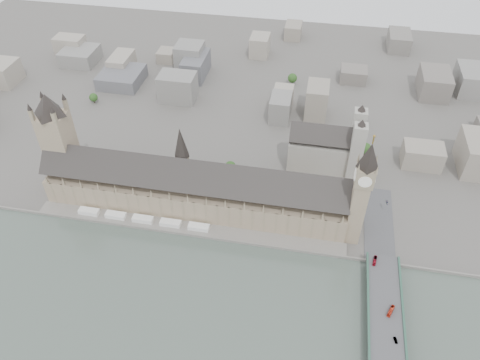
% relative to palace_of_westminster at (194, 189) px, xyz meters
% --- Properties ---
extents(ground, '(900.00, 900.00, 0.00)m').
position_rel_palace_of_westminster_xyz_m(ground, '(0.00, -19.70, -22.71)').
color(ground, '#595651').
rests_on(ground, ground).
extents(embankment_wall, '(600.00, 1.50, 3.00)m').
position_rel_palace_of_westminster_xyz_m(embankment_wall, '(0.00, -34.70, -21.21)').
color(embankment_wall, slate).
rests_on(embankment_wall, ground).
extents(river_terrace, '(270.00, 15.00, 2.00)m').
position_rel_palace_of_westminster_xyz_m(river_terrace, '(0.00, -27.20, -21.71)').
color(river_terrace, slate).
rests_on(river_terrace, ground).
extents(terrace_tents, '(118.00, 7.00, 4.00)m').
position_rel_palace_of_westminster_xyz_m(terrace_tents, '(-40.00, -26.70, -18.71)').
color(terrace_tents, white).
rests_on(terrace_tents, river_terrace).
extents(palace_of_westminster, '(265.00, 40.73, 55.44)m').
position_rel_palace_of_westminster_xyz_m(palace_of_westminster, '(0.00, 0.00, 0.00)').
color(palace_of_westminster, gray).
rests_on(palace_of_westminster, ground).
extents(elizabeth_tower, '(17.00, 17.00, 107.50)m').
position_rel_palace_of_westminster_xyz_m(elizabeth_tower, '(138.00, -11.70, 35.38)').
color(elizabeth_tower, gray).
rests_on(elizabeth_tower, ground).
extents(victoria_tower, '(30.00, 30.00, 100.00)m').
position_rel_palace_of_westminster_xyz_m(victoria_tower, '(-122.00, 6.30, 32.50)').
color(victoria_tower, gray).
rests_on(victoria_tower, ground).
extents(central_tower, '(13.00, 13.00, 48.00)m').
position_rel_palace_of_westminster_xyz_m(central_tower, '(-10.00, 6.30, 35.21)').
color(central_tower, gray).
rests_on(central_tower, ground).
extents(westminster_bridge, '(25.00, 325.00, 10.25)m').
position_rel_palace_of_westminster_xyz_m(westminster_bridge, '(162.00, -107.20, -17.58)').
color(westminster_bridge, '#474749').
rests_on(westminster_bridge, ground).
extents(westminster_abbey, '(68.00, 36.00, 64.00)m').
position_rel_palace_of_westminster_xyz_m(westminster_abbey, '(110.92, 75.30, 2.38)').
color(westminster_abbey, gray).
rests_on(westminster_abbey, ground).
extents(city_skyline_inland, '(720.00, 360.00, 38.00)m').
position_rel_palace_of_westminster_xyz_m(city_skyline_inland, '(0.00, 225.30, -3.71)').
color(city_skyline_inland, gray).
rests_on(city_skyline_inland, ground).
extents(park_trees, '(110.00, 30.00, 15.00)m').
position_rel_palace_of_westminster_xyz_m(park_trees, '(-10.00, 40.30, -15.21)').
color(park_trees, '#284D1B').
rests_on(park_trees, ground).
extents(red_bus_north, '(3.80, 9.78, 2.66)m').
position_rel_palace_of_westminster_xyz_m(red_bus_north, '(155.39, -42.05, -11.13)').
color(red_bus_north, '#A41224').
rests_on(red_bus_north, westminster_bridge).
extents(red_bus_south, '(6.16, 10.48, 2.88)m').
position_rel_palace_of_westminster_xyz_m(red_bus_south, '(165.29, -85.78, -11.02)').
color(red_bus_south, red).
rests_on(red_bus_south, westminster_bridge).
extents(car_silver, '(2.87, 4.87, 1.52)m').
position_rel_palace_of_westminster_xyz_m(car_silver, '(167.41, -107.68, -11.70)').
color(car_silver, gray).
rests_on(car_silver, westminster_bridge).
extents(car_approach, '(2.43, 4.59, 1.27)m').
position_rel_palace_of_westminster_xyz_m(car_approach, '(167.80, 26.68, -11.82)').
color(car_approach, gray).
rests_on(car_approach, westminster_bridge).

